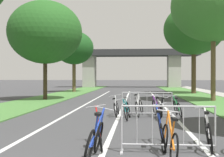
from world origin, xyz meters
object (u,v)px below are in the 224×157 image
tree_right_maple_mid (194,29)px  bicycle_white_0 (208,133)px  bicycle_green_5 (177,108)px  bicycle_red_8 (99,131)px  bicycle_purple_9 (157,108)px  tree_left_oak_near (45,32)px  bicycle_blue_11 (161,131)px  bicycle_teal_7 (127,110)px  bicycle_white_10 (139,107)px  tree_right_cypress_far (213,6)px  crowd_barrier_nearest (168,130)px  bicycle_black_4 (161,110)px  bicycle_blue_1 (95,140)px  bicycle_silver_3 (116,108)px  crowd_barrier_second (147,105)px  bicycle_orange_6 (169,141)px  tree_left_pine_far (74,48)px

tree_right_maple_mid → bicycle_white_0: bearing=-99.9°
tree_right_maple_mid → bicycle_green_5: tree_right_maple_mid is taller
bicycle_red_8 → bicycle_purple_9: bicycle_red_8 is taller
tree_left_oak_near → bicycle_blue_11: bearing=-63.0°
bicycle_teal_7 → bicycle_white_10: bicycle_white_10 is taller
tree_right_cypress_far → crowd_barrier_nearest: bearing=-107.7°
bicycle_white_10 → bicycle_blue_11: size_ratio=1.00×
bicycle_black_4 → bicycle_teal_7: size_ratio=0.95×
tree_left_oak_near → bicycle_black_4: size_ratio=4.52×
bicycle_purple_9 → bicycle_green_5: bearing=-7.1°
crowd_barrier_nearest → bicycle_purple_9: (0.19, 6.16, -0.16)m
bicycle_black_4 → bicycle_blue_11: size_ratio=0.90×
tree_left_oak_near → bicycle_green_5: bearing=-45.2°
tree_left_oak_near → bicycle_teal_7: (6.16, -9.33, -4.50)m
tree_right_cypress_far → bicycle_green_5: (-3.49, -7.98, -6.12)m
bicycle_red_8 → bicycle_white_10: 5.83m
tree_right_maple_mid → bicycle_blue_1: size_ratio=5.22×
tree_left_oak_near → bicycle_silver_3: tree_left_oak_near is taller
crowd_barrier_second → bicycle_red_8: size_ratio=1.20×
bicycle_green_5 → bicycle_white_10: bicycle_white_10 is taller
tree_left_oak_near → bicycle_green_5: size_ratio=4.42×
tree_left_oak_near → tree_right_maple_mid: size_ratio=0.81×
bicycle_white_10 → bicycle_blue_1: bearing=-88.6°
bicycle_blue_1 → bicycle_red_8: 1.09m
tree_right_cypress_far → bicycle_white_0: tree_right_cypress_far is taller
bicycle_blue_1 → bicycle_purple_9: bicycle_blue_1 is taller
bicycle_orange_6 → bicycle_blue_11: (-0.07, 1.07, 0.01)m
bicycle_teal_7 → bicycle_blue_11: bearing=106.2°
bicycle_teal_7 → tree_left_oak_near: bearing=-52.1°
bicycle_red_8 → bicycle_white_10: bicycle_white_10 is taller
bicycle_white_0 → bicycle_red_8: (-2.56, 0.03, -0.01)m
bicycle_teal_7 → bicycle_purple_9: 1.58m
bicycle_white_10 → tree_right_maple_mid: bearing=81.7°
bicycle_purple_9 → bicycle_blue_11: size_ratio=0.92×
tree_right_maple_mid → crowd_barrier_second: size_ratio=4.20×
tree_left_pine_far → bicycle_silver_3: 20.76m
tree_left_pine_far → bicycle_green_5: (8.45, -19.37, -4.45)m
tree_right_maple_mid → crowd_barrier_nearest: bearing=-102.0°
bicycle_white_0 → tree_right_cypress_far: bearing=84.4°
bicycle_black_4 → bicycle_blue_11: bearing=-92.2°
bicycle_white_0 → bicycle_black_4: 4.91m
tree_right_cypress_far → tree_right_maple_mid: size_ratio=1.01×
tree_right_maple_mid → crowd_barrier_second: 19.32m
bicycle_purple_9 → crowd_barrier_second: bearing=-145.1°
bicycle_blue_1 → bicycle_black_4: bicycle_blue_1 is taller
tree_right_cypress_far → bicycle_red_8: tree_right_cypress_far is taller
crowd_barrier_nearest → bicycle_purple_9: crowd_barrier_nearest is taller
bicycle_black_4 → bicycle_white_10: size_ratio=0.90×
tree_left_oak_near → tree_left_pine_far: 11.04m
bicycle_red_8 → bicycle_blue_11: bearing=-5.3°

